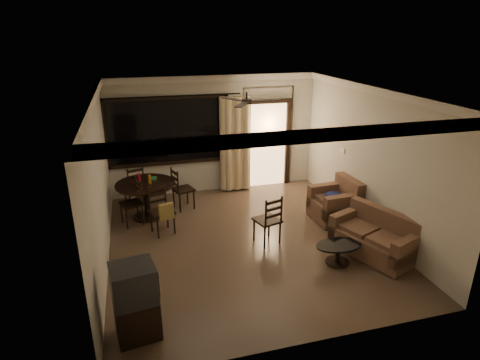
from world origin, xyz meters
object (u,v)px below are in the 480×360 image
object	(u,v)px
dining_table	(146,190)
side_chair	(267,229)
dining_chair_east	(183,196)
dining_chair_north	(135,193)
tv_cabinet	(136,301)
coffee_table	(338,250)
sofa	(375,238)
armchair	(337,203)
dining_chair_south	(163,219)
dining_chair_west	(133,211)

from	to	relation	value
dining_table	side_chair	world-z (taller)	dining_table
dining_chair_east	dining_chair_north	xyz separation A→B (m)	(-1.03, 0.47, 0.00)
tv_cabinet	coffee_table	distance (m)	3.49
sofa	coffee_table	xyz separation A→B (m)	(-0.78, -0.11, -0.07)
tv_cabinet	armchair	world-z (taller)	tv_cabinet
side_chair	dining_chair_north	bearing A→B (deg)	-62.60
dining_chair_east	armchair	xyz separation A→B (m)	(3.04, -1.39, 0.07)
dining_table	dining_chair_north	xyz separation A→B (m)	(-0.24, 0.72, -0.33)
dining_table	tv_cabinet	bearing A→B (deg)	-95.03
sofa	side_chair	xyz separation A→B (m)	(-1.73, 0.87, -0.02)
armchair	dining_table	bearing A→B (deg)	160.46
sofa	coffee_table	distance (m)	0.79
dining_chair_east	coffee_table	bearing A→B (deg)	-159.98
dining_table	dining_chair_east	size ratio (longest dim) A/B	1.30
tv_cabinet	dining_chair_south	bearing A→B (deg)	69.75
dining_table	dining_chair_south	size ratio (longest dim) A/B	1.30
tv_cabinet	armchair	xyz separation A→B (m)	(4.15, 2.43, -0.16)
dining_table	dining_chair_east	world-z (taller)	dining_table
dining_chair_west	dining_chair_east	distance (m)	1.21
tv_cabinet	dining_table	bearing A→B (deg)	76.38
dining_table	coffee_table	bearing A→B (deg)	-41.55
sofa	side_chair	size ratio (longest dim) A/B	1.67
dining_chair_west	dining_chair_east	size ratio (longest dim) A/B	1.00
sofa	armchair	size ratio (longest dim) A/B	1.80
dining_table	tv_cabinet	distance (m)	3.60
dining_chair_west	armchair	bearing A→B (deg)	60.47
dining_chair_south	side_chair	xyz separation A→B (m)	(1.85, -0.90, -0.02)
coffee_table	side_chair	distance (m)	1.37
dining_chair_east	side_chair	distance (m)	2.36
coffee_table	side_chair	world-z (taller)	side_chair
side_chair	sofa	bearing A→B (deg)	136.66
tv_cabinet	dining_chair_east	bearing A→B (deg)	65.20
dining_table	dining_chair_south	bearing A→B (deg)	-72.77
dining_table	sofa	world-z (taller)	dining_table
dining_chair_south	dining_table	bearing A→B (deg)	89.90
dining_chair_north	tv_cabinet	xyz separation A→B (m)	(-0.08, -4.30, 0.24)
dining_chair_east	sofa	world-z (taller)	dining_chair_east
dining_chair_east	side_chair	bearing A→B (deg)	-163.63
armchair	dining_chair_west	bearing A→B (deg)	164.90
dining_table	sofa	xyz separation A→B (m)	(3.83, -2.59, -0.30)
dining_chair_south	armchair	size ratio (longest dim) A/B	1.06
dining_table	side_chair	xyz separation A→B (m)	(2.11, -1.72, -0.32)
armchair	side_chair	size ratio (longest dim) A/B	0.93
dining_chair_west	coffee_table	bearing A→B (deg)	36.50
tv_cabinet	sofa	distance (m)	4.27
armchair	side_chair	world-z (taller)	side_chair
dining_table	dining_chair_north	world-z (taller)	dining_table
tv_cabinet	side_chair	bearing A→B (deg)	28.96
sofa	dining_chair_west	bearing A→B (deg)	129.01
dining_chair_east	coffee_table	world-z (taller)	dining_chair_east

